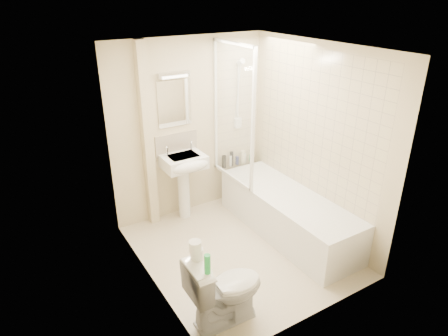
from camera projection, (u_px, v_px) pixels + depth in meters
floor at (239, 251)px, 4.87m from camera, size 2.50×2.50×0.00m
wall_back at (189, 129)px, 5.34m from camera, size 2.20×0.02×2.40m
wall_left at (146, 184)px, 3.85m from camera, size 0.02×2.50×2.40m
wall_right at (316, 142)px, 4.89m from camera, size 0.02×2.50×2.40m
ceiling at (243, 47)px, 3.88m from camera, size 2.20×2.50×0.02m
tile_back at (237, 105)px, 5.60m from camera, size 0.70×0.01×1.75m
tile_right at (315, 124)px, 4.81m from camera, size 0.01×2.10×1.75m
pipe_boxing at (147, 139)px, 5.00m from camera, size 0.12×0.12×2.40m
splashback at (177, 144)px, 5.31m from camera, size 0.60×0.02×0.30m
mirror at (174, 104)px, 5.08m from camera, size 0.46×0.01×0.60m
strip_light at (174, 75)px, 4.91m from camera, size 0.42×0.07×0.07m
bathtub at (287, 213)px, 5.12m from camera, size 0.70×2.10×0.55m
shower_screen at (233, 115)px, 5.08m from camera, size 0.04×0.92×1.80m
shower_fixture at (239, 97)px, 5.51m from camera, size 0.10×0.16×0.99m
pedestal_sink at (185, 169)px, 5.25m from camera, size 0.55×0.50×1.06m
bottle_black_a at (224, 162)px, 5.74m from camera, size 0.06×0.06×0.18m
bottle_white_a at (231, 161)px, 5.80m from camera, size 0.05×0.05×0.17m
bottle_black_b at (231, 159)px, 5.79m from camera, size 0.05×0.05×0.22m
bottle_blue at (237, 160)px, 5.86m from camera, size 0.05×0.05×0.12m
bottle_cream at (243, 157)px, 5.89m from camera, size 0.07×0.07×0.19m
bottle_white_b at (244, 158)px, 5.91m from camera, size 0.05×0.05×0.14m
bottle_green at (251, 158)px, 5.98m from camera, size 0.06×0.06×0.09m
toilet at (225, 289)px, 3.71m from camera, size 0.45×0.75×0.74m
toilet_roll_lower at (197, 254)px, 3.52m from camera, size 0.12×0.12×0.10m
toilet_roll_upper at (195, 246)px, 3.44m from camera, size 0.11×0.11×0.10m
green_bottle at (207, 264)px, 3.32m from camera, size 0.05×0.05×0.18m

